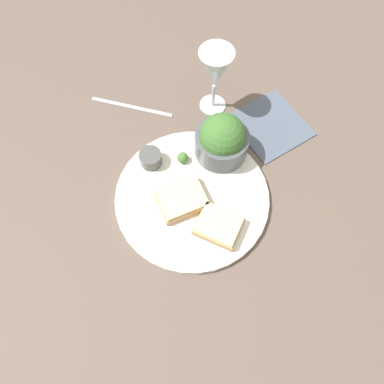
% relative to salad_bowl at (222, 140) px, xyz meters
% --- Properties ---
extents(ground_plane, '(4.00, 4.00, 0.00)m').
position_rel_salad_bowl_xyz_m(ground_plane, '(-0.07, -0.10, -0.06)').
color(ground_plane, brown).
extents(dinner_plate, '(0.32, 0.32, 0.01)m').
position_rel_salad_bowl_xyz_m(dinner_plate, '(-0.07, -0.10, -0.05)').
color(dinner_plate, silver).
rests_on(dinner_plate, ground_plane).
extents(salad_bowl, '(0.11, 0.11, 0.11)m').
position_rel_salad_bowl_xyz_m(salad_bowl, '(0.00, 0.00, 0.00)').
color(salad_bowl, '#4C5156').
rests_on(salad_bowl, dinner_plate).
extents(sauce_ramekin, '(0.05, 0.05, 0.03)m').
position_rel_salad_bowl_xyz_m(sauce_ramekin, '(-0.15, -0.02, -0.03)').
color(sauce_ramekin, '#4C4C4C').
rests_on(sauce_ramekin, dinner_plate).
extents(cheese_toast_near, '(0.12, 0.10, 0.03)m').
position_rel_salad_bowl_xyz_m(cheese_toast_near, '(-0.09, -0.11, -0.03)').
color(cheese_toast_near, tan).
rests_on(cheese_toast_near, dinner_plate).
extents(cheese_toast_far, '(0.11, 0.10, 0.03)m').
position_rel_salad_bowl_xyz_m(cheese_toast_far, '(-0.02, -0.18, -0.03)').
color(cheese_toast_far, tan).
rests_on(cheese_toast_far, dinner_plate).
extents(wine_glass, '(0.07, 0.07, 0.16)m').
position_rel_salad_bowl_xyz_m(wine_glass, '(-0.00, 0.13, 0.05)').
color(wine_glass, silver).
rests_on(wine_glass, ground_plane).
extents(garnish, '(0.02, 0.02, 0.02)m').
position_rel_salad_bowl_xyz_m(garnish, '(-0.08, -0.02, -0.03)').
color(garnish, '#477533').
rests_on(garnish, dinner_plate).
extents(napkin, '(0.20, 0.20, 0.01)m').
position_rel_salad_bowl_xyz_m(napkin, '(0.12, 0.07, -0.06)').
color(napkin, '#4C5666').
rests_on(napkin, ground_plane).
extents(fork, '(0.19, 0.07, 0.01)m').
position_rel_salad_bowl_xyz_m(fork, '(-0.19, 0.14, -0.06)').
color(fork, silver).
rests_on(fork, ground_plane).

